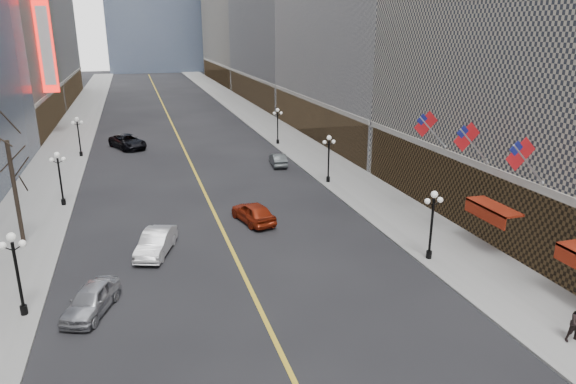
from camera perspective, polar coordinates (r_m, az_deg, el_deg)
sidewalk_east at (r=70.40m, az=-0.29°, el=6.13°), size 6.00×230.00×0.15m
sidewalk_west at (r=68.19m, az=-23.55°, el=4.27°), size 6.00×230.00×0.15m
lane_line at (r=77.67m, az=-12.45°, el=6.76°), size 0.25×200.00×0.02m
streetlamp_east_1 at (r=33.32m, az=15.73°, el=-2.79°), size 1.26×0.44×4.52m
streetlamp_east_2 at (r=48.75m, az=4.55°, el=4.25°), size 1.26×0.44×4.52m
streetlamp_east_3 at (r=65.50m, az=-1.16°, el=7.77°), size 1.26×0.44×4.52m
streetlamp_west_1 at (r=29.19m, az=-27.97°, el=-7.24°), size 1.26×0.44×4.52m
streetlamp_west_2 at (r=46.03m, az=-24.05°, el=1.94°), size 1.26×0.44×4.52m
streetlamp_west_3 at (r=63.50m, az=-22.26°, el=6.14°), size 1.26×0.44×4.52m
flag_3 at (r=31.88m, az=24.61°, el=3.58°), size 2.87×0.12×2.87m
flag_4 at (r=35.68m, az=19.43°, el=5.54°), size 2.87×0.12×2.87m
flag_5 at (r=39.75m, az=15.26°, el=7.08°), size 2.87×0.12×2.87m
awning_c at (r=35.69m, az=21.63°, el=-1.73°), size 1.40×4.00×0.93m
theatre_marquee at (r=76.91m, az=-25.31°, el=14.44°), size 2.00×0.55×12.00m
tree_west_far at (r=37.89m, az=-28.55°, el=3.42°), size 3.60×3.60×7.92m
car_nb_near at (r=29.09m, az=-21.05°, el=-11.09°), size 3.26×4.75×1.50m
car_nb_mid at (r=34.93m, az=-14.45°, el=-5.46°), size 3.14×5.04×1.57m
car_nb_far at (r=66.79m, az=-17.39°, el=5.36°), size 5.06×6.75×1.70m
car_sb_mid at (r=39.25m, az=-3.88°, el=-2.27°), size 2.99×5.06×1.62m
car_sb_far at (r=55.58m, az=-1.09°, el=3.62°), size 1.88×4.23×1.35m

